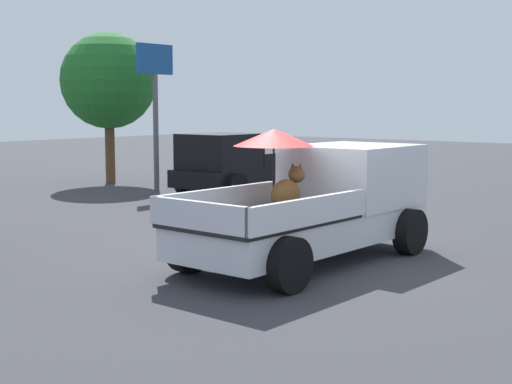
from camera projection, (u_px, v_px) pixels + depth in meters
The scene contains 5 objects.
ground_plane at pixel (306, 263), 12.14m from camera, with size 80.00×80.00×0.00m, color #38383D.
pickup_truck_main at pixel (322, 202), 12.40m from camera, with size 5.10×2.35×2.22m.
pickup_truck_red at pixel (242, 164), 21.61m from camera, with size 4.81×2.17×1.80m.
motel_sign at pixel (155, 87), 22.10m from camera, with size 1.40×0.16×4.43m.
tree_by_lot at pixel (108, 81), 24.12m from camera, with size 3.16×3.16×4.98m.
Camera 1 is at (-9.84, -6.78, 2.60)m, focal length 51.32 mm.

